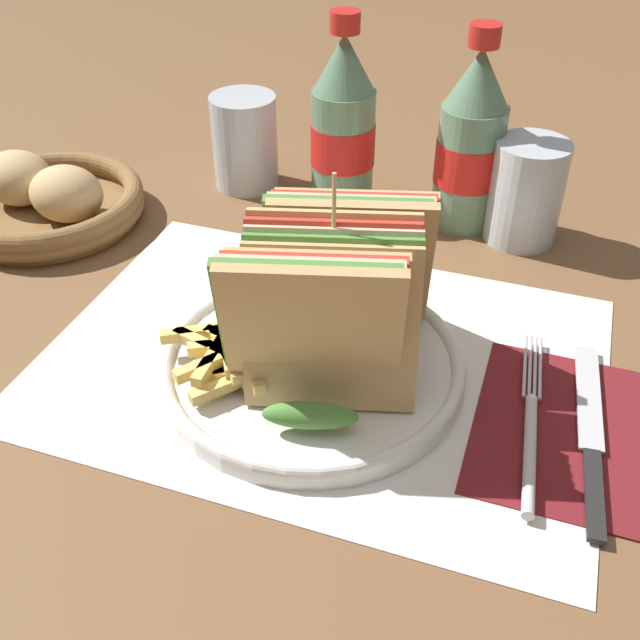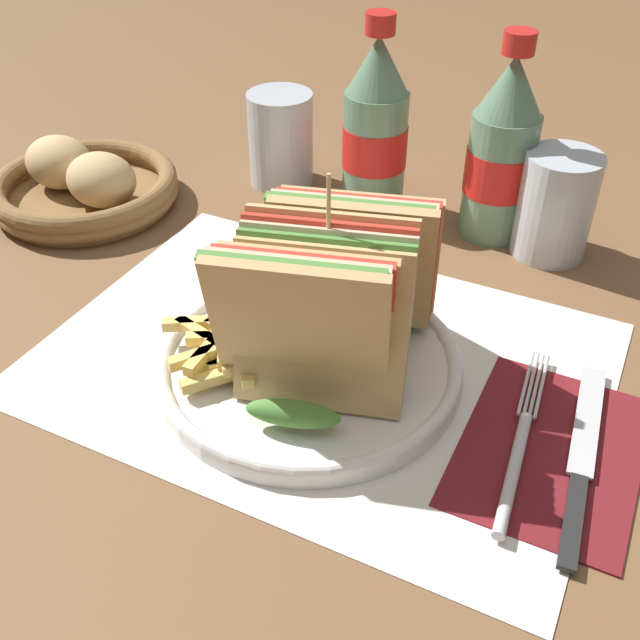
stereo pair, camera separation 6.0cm
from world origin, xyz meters
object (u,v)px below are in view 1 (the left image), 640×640
club_sandwich (333,299)px  glass_far (245,148)px  knife (591,434)px  glass_near (525,199)px  coke_bottle_near (343,127)px  bread_basket (46,201)px  plate_main (312,364)px  fork (530,433)px  coke_bottle_far (471,144)px

club_sandwich → glass_far: bearing=124.6°
knife → club_sandwich: bearing=174.0°
glass_near → glass_far: bearing=176.6°
coke_bottle_near → bread_basket: size_ratio=1.01×
bread_basket → plate_main: bearing=-22.3°
fork → knife: fork is taller
glass_near → club_sandwich: bearing=-112.8°
club_sandwich → coke_bottle_far: 0.29m
fork → bread_basket: (-0.53, 0.16, 0.01)m
club_sandwich → bread_basket: (-0.37, 0.14, -0.06)m
bread_basket → knife: bearing=-14.4°
plate_main → coke_bottle_near: bearing=103.0°
knife → bread_basket: 0.59m
club_sandwich → fork: bearing=-6.7°
club_sandwich → coke_bottle_near: size_ratio=0.97×
fork → bread_basket: 0.55m
plate_main → knife: 0.22m
coke_bottle_near → glass_near: size_ratio=1.96×
fork → bread_basket: bread_basket is taller
fork → knife: size_ratio=0.96×
coke_bottle_far → glass_far: coke_bottle_far is taller
glass_near → bread_basket: bearing=-165.2°
club_sandwich → glass_far: club_sandwich is taller
coke_bottle_far → glass_far: bearing=178.8°
fork → bread_basket: bearing=157.7°
fork → glass_far: 0.47m
glass_far → knife: bearing=-36.2°
coke_bottle_far → bread_basket: bearing=-161.4°
glass_far → bread_basket: size_ratio=0.52×
coke_bottle_far → glass_far: 0.26m
fork → plate_main: bearing=168.7°
fork → glass_near: (-0.04, 0.29, 0.04)m
plate_main → club_sandwich: (0.02, -0.00, 0.07)m
fork → glass_near: bearing=93.6°
club_sandwich → coke_bottle_far: coke_bottle_far is taller
fork → coke_bottle_near: 0.39m
plate_main → coke_bottle_far: 0.30m
plate_main → fork: bearing=-6.1°
glass_near → coke_bottle_near: bearing=176.3°
plate_main → bread_basket: size_ratio=1.21×
club_sandwich → glass_far: 0.35m
knife → glass_far: glass_far is taller
fork → knife: (0.04, 0.02, -0.00)m
knife → glass_near: 0.29m
knife → bread_basket: bearing=160.4°
plate_main → glass_near: 0.30m
fork → coke_bottle_far: size_ratio=0.93×
coke_bottle_far → glass_near: bearing=-12.3°
plate_main → glass_near: (0.13, 0.27, 0.03)m
fork → coke_bottle_near: (-0.24, 0.30, 0.08)m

